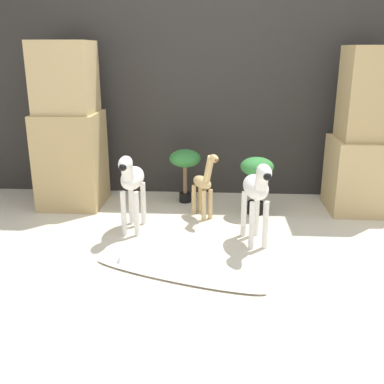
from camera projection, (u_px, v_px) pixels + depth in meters
The scene contains 10 objects.
ground_plane at pixel (211, 256), 3.27m from camera, with size 14.00×14.00×0.00m, color beige.
wall_back at pixel (216, 85), 4.41m from camera, with size 6.40×0.08×2.20m.
rock_pillar_left at pixel (69, 131), 4.16m from camera, with size 0.57×0.56×1.51m.
rock_pillar_right at pixel (365, 140), 4.02m from camera, with size 0.57×0.56×1.47m.
zebra_right at pixel (257, 190), 3.35m from camera, with size 0.24×0.50×0.67m.
zebra_left at pixel (131, 180), 3.58m from camera, with size 0.19×0.49×0.67m.
giraffe_figurine at pixel (204, 184), 3.93m from camera, with size 0.27×0.37×0.61m.
potted_palm_front at pixel (257, 173), 4.00m from camera, with size 0.30×0.30×0.52m.
potted_palm_back at pixel (185, 162), 4.31m from camera, with size 0.30×0.30×0.52m.
surfboard at pixel (175, 275), 2.97m from camera, with size 1.22×0.57×0.07m.
Camera 1 is at (0.04, -2.97, 1.44)m, focal length 42.00 mm.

